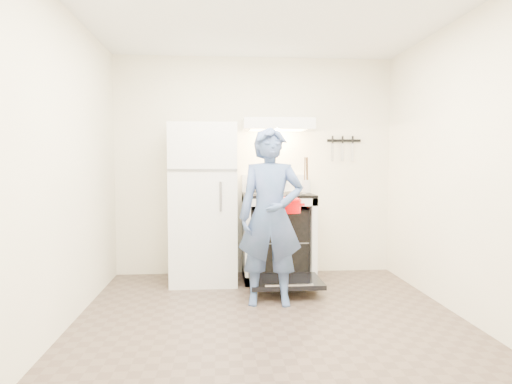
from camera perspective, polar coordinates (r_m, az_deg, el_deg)
floor at (r=3.75m, az=2.07°, el=-16.45°), size 3.60×3.60×0.00m
back_wall at (r=5.31m, az=-0.15°, el=3.24°), size 3.20×0.02×2.50m
refrigerator at (r=4.97m, az=-6.53°, el=-1.43°), size 0.70×0.70×1.70m
stove_body at (r=5.08m, az=2.74°, el=-5.73°), size 0.76×0.65×0.92m
cooktop at (r=5.02m, az=2.75°, el=-0.38°), size 0.76×0.65×0.03m
backsplash at (r=5.30m, az=2.36°, el=1.08°), size 0.76×0.07×0.20m
oven_door at (r=4.57m, az=3.69°, el=-11.09°), size 0.70×0.54×0.04m
oven_rack at (r=5.08m, az=2.74°, el=-5.96°), size 0.60×0.52×0.01m
range_hood at (r=5.10m, az=2.67°, el=8.39°), size 0.76×0.50×0.12m
knife_strip at (r=5.48m, az=10.94°, el=6.33°), size 0.40×0.02×0.03m
pizza_stone at (r=5.14m, az=3.58°, el=-5.69°), size 0.30×0.30×0.02m
tea_kettle at (r=5.15m, az=0.27°, el=1.47°), size 0.23×0.19×0.28m
utensil_jar at (r=4.80m, az=6.30°, el=0.73°), size 0.11×0.11×0.13m
person at (r=4.13m, az=1.85°, el=-3.11°), size 0.61×0.43×1.60m
dutch_oven at (r=4.53m, az=4.01°, el=-1.83°), size 0.33×0.26×0.22m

